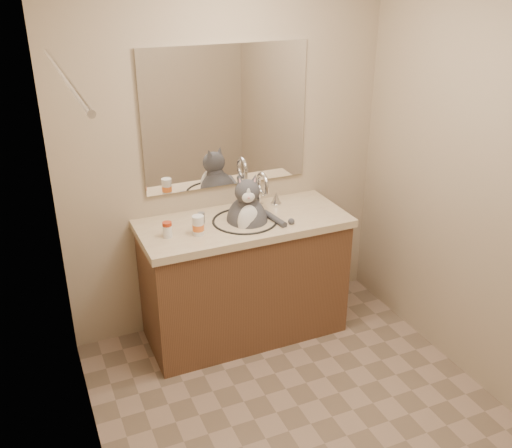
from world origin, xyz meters
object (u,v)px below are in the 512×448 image
Objects in this scene: cat at (247,219)px; grey_canister at (201,218)px; pill_bottle_orange at (198,226)px; pill_bottle_redcap at (167,230)px.

grey_canister is at bearing -179.81° from cat.
cat is at bearing 11.38° from pill_bottle_orange.
grey_canister is (0.25, 0.12, -0.01)m from pill_bottle_redcap.
cat reaches higher than grey_canister.
pill_bottle_redcap is at bearing -155.22° from grey_canister.
pill_bottle_orange is (-0.35, -0.07, 0.05)m from cat.
cat reaches higher than pill_bottle_redcap.
pill_bottle_redcap is at bearing -159.55° from cat.
pill_bottle_redcap is 0.80× the size of pill_bottle_orange.
cat is 4.28× the size of pill_bottle_orange.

